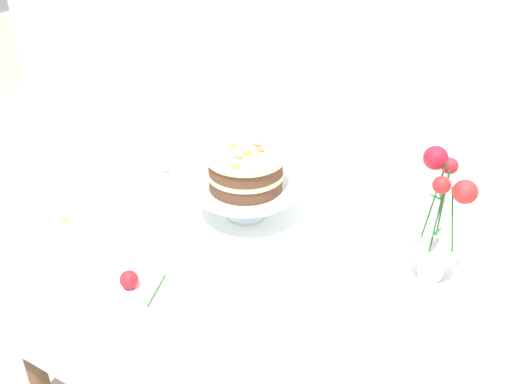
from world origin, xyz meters
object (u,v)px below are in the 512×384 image
(cake_stand, at_px, (246,192))
(layer_cake, at_px, (246,170))
(flower_vase, at_px, (439,226))
(dining_table, at_px, (260,266))
(fallen_rose, at_px, (130,280))

(cake_stand, height_order, layer_cake, layer_cake)
(cake_stand, distance_m, flower_vase, 0.54)
(dining_table, height_order, fallen_rose, fallen_rose)
(layer_cake, distance_m, flower_vase, 0.54)
(layer_cake, bearing_deg, cake_stand, 160.72)
(layer_cake, bearing_deg, fallen_rose, -99.88)
(cake_stand, height_order, fallen_rose, cake_stand)
(dining_table, distance_m, fallen_rose, 0.39)
(cake_stand, xyz_separation_m, layer_cake, (0.00, -0.00, 0.07))
(dining_table, xyz_separation_m, flower_vase, (0.44, 0.09, 0.24))
(cake_stand, relative_size, layer_cake, 1.33)
(dining_table, relative_size, cake_stand, 4.83)
(dining_table, xyz_separation_m, fallen_rose, (-0.17, -0.33, 0.11))
(dining_table, bearing_deg, flower_vase, 11.16)
(layer_cake, height_order, fallen_rose, layer_cake)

